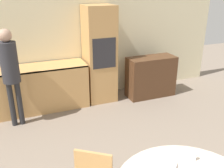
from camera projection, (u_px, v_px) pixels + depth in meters
The scene contains 7 objects.
wall_back at pixel (70, 39), 5.16m from camera, with size 7.01×0.05×2.60m.
kitchen_counter at pixel (13, 91), 4.74m from camera, with size 2.83×0.60×0.89m.
oven_unit at pixel (100, 55), 5.16m from camera, with size 0.60×0.59×1.98m.
sideboard at pixel (151, 77), 5.52m from camera, with size 1.06×0.45×0.89m.
person_standing at pixel (10, 67), 4.10m from camera, with size 0.29×0.29×1.71m.
bowl_far at pixel (167, 164), 2.31m from camera, with size 0.19×0.19×0.04m.
salt_shaker at pixel (195, 157), 2.37m from camera, with size 0.03×0.03×0.09m.
Camera 1 is at (-1.12, -0.09, 2.34)m, focal length 40.00 mm.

